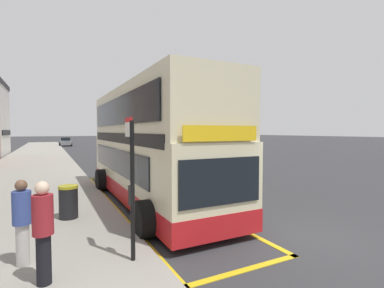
{
  "coord_description": "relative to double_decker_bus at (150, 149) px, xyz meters",
  "views": [
    {
      "loc": [
        -6.01,
        -4.94,
        2.77
      ],
      "look_at": [
        -0.52,
        5.71,
        2.22
      ],
      "focal_mm": 26.2,
      "sensor_mm": 36.0,
      "label": 1
    }
  ],
  "objects": [
    {
      "name": "pedestrian_waiting_near_sign",
      "position": [
        -4.04,
        -4.25,
        -1.0
      ],
      "size": [
        0.34,
        0.34,
        1.69
      ],
      "color": "#B7B2AD",
      "rests_on": "pavement_near"
    },
    {
      "name": "bus_bay_markings",
      "position": [
        -0.11,
        0.18,
        -2.06
      ],
      "size": [
        2.86,
        12.9,
        0.01
      ],
      "color": "gold",
      "rests_on": "ground"
    },
    {
      "name": "pavement_near",
      "position": [
        -4.54,
        26.4,
        -1.99
      ],
      "size": [
        6.0,
        76.0,
        0.14
      ],
      "primitive_type": "cube",
      "color": "gray",
      "rests_on": "ground"
    },
    {
      "name": "bus_stop_sign",
      "position": [
        -2.06,
        -4.94,
        -0.24
      ],
      "size": [
        0.09,
        0.51,
        2.91
      ],
      "color": "black",
      "rests_on": "pavement_near"
    },
    {
      "name": "parked_car_grey_behind",
      "position": [
        -0.71,
        45.87,
        -1.26
      ],
      "size": [
        2.09,
        4.2,
        1.62
      ],
      "rotation": [
        0.0,
        0.0,
        0.03
      ],
      "color": "slate",
      "rests_on": "ground"
    },
    {
      "name": "litter_bin",
      "position": [
        -3.05,
        -1.41,
        -1.43
      ],
      "size": [
        0.57,
        0.57,
        0.99
      ],
      "color": "black",
      "rests_on": "pavement_near"
    },
    {
      "name": "ground_plane",
      "position": [
        2.46,
        26.4,
        -2.06
      ],
      "size": [
        260.0,
        260.0,
        0.0
      ],
      "primitive_type": "plane",
      "color": "#333335"
    },
    {
      "name": "parked_car_black_across",
      "position": [
        7.44,
        19.02,
        -1.26
      ],
      "size": [
        2.09,
        4.2,
        1.62
      ],
      "rotation": [
        0.0,
        0.0,
        0.0
      ],
      "color": "black",
      "rests_on": "ground"
    },
    {
      "name": "double_decker_bus",
      "position": [
        0.0,
        0.0,
        0.0
      ],
      "size": [
        3.23,
        10.29,
        4.4
      ],
      "color": "beige",
      "rests_on": "ground"
    },
    {
      "name": "pedestrian_further_back",
      "position": [
        -3.67,
        -5.2,
        -0.95
      ],
      "size": [
        0.34,
        0.34,
        1.78
      ],
      "color": "black",
      "rests_on": "pavement_near"
    }
  ]
}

